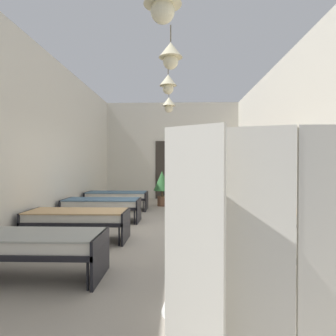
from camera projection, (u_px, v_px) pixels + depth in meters
name	position (u px, v px, depth m)	size (l,w,h in m)	color
ground_plane	(168.00, 232.00, 6.70)	(6.08, 12.67, 0.10)	#9E9384
room_shell	(169.00, 142.00, 7.90)	(5.88, 12.27, 4.01)	beige
bed_left_row_0	(29.00, 244.00, 3.90)	(1.90, 0.84, 0.57)	black
bed_right_row_0	(295.00, 246.00, 3.79)	(1.90, 0.84, 0.57)	black
bed_left_row_1	(77.00, 217.00, 5.80)	(1.90, 0.84, 0.57)	black
bed_right_row_1	(256.00, 218.00, 5.69)	(1.90, 0.84, 0.57)	black
bed_left_row_2	(102.00, 204.00, 7.70)	(1.90, 0.84, 0.57)	black
bed_right_row_2	(236.00, 205.00, 7.59)	(1.90, 0.84, 0.57)	black
bed_left_row_3	(117.00, 196.00, 9.60)	(1.90, 0.84, 0.57)	black
bed_right_row_3	(225.00, 196.00, 9.49)	(1.90, 0.84, 0.57)	black
nurse_near_aisle	(187.00, 259.00, 3.00)	(0.52, 0.52, 1.49)	white
potted_plant	(162.00, 183.00, 10.51)	(0.58, 0.58, 1.20)	brown
privacy_screen	(262.00, 264.00, 1.88)	(1.23, 0.27, 1.70)	silver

